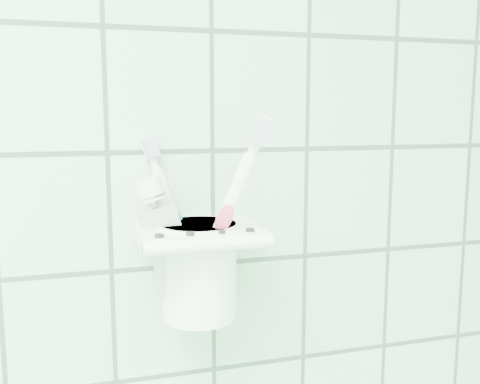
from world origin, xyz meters
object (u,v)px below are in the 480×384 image
(cup, at_px, (199,267))
(toothbrush_blue, at_px, (190,217))
(toothbrush_pink, at_px, (203,218))
(toothbrush_orange, at_px, (184,207))
(toothpaste_tube, at_px, (185,233))
(holder_bracket, at_px, (199,235))

(cup, relative_size, toothbrush_blue, 0.54)
(toothbrush_pink, xyz_separation_m, toothbrush_blue, (-0.01, 0.00, 0.00))
(toothbrush_orange, distance_m, toothpaste_tube, 0.03)
(holder_bracket, xyz_separation_m, toothpaste_tube, (-0.01, -0.00, 0.00))
(toothbrush_pink, distance_m, toothpaste_tube, 0.03)
(toothbrush_orange, bearing_deg, cup, 21.53)
(holder_bracket, bearing_deg, toothpaste_tube, -172.14)
(toothbrush_blue, xyz_separation_m, toothpaste_tube, (-0.01, -0.02, -0.01))
(toothbrush_pink, relative_size, toothpaste_tube, 1.21)
(toothbrush_pink, xyz_separation_m, toothbrush_orange, (-0.02, -0.02, 0.02))
(cup, distance_m, toothpaste_tube, 0.04)
(cup, distance_m, toothbrush_blue, 0.05)
(toothbrush_orange, bearing_deg, toothpaste_tube, -69.37)
(cup, height_order, toothbrush_orange, toothbrush_orange)
(holder_bracket, distance_m, toothbrush_blue, 0.03)
(cup, xyz_separation_m, toothbrush_blue, (-0.01, 0.02, 0.05))
(toothbrush_pink, height_order, toothbrush_blue, toothbrush_blue)
(toothbrush_blue, bearing_deg, toothbrush_orange, -125.56)
(holder_bracket, bearing_deg, toothbrush_orange, 166.06)
(toothbrush_orange, xyz_separation_m, toothpaste_tube, (0.00, -0.01, -0.03))
(toothbrush_orange, bearing_deg, holder_bracket, 5.87)
(cup, height_order, toothpaste_tube, toothpaste_tube)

